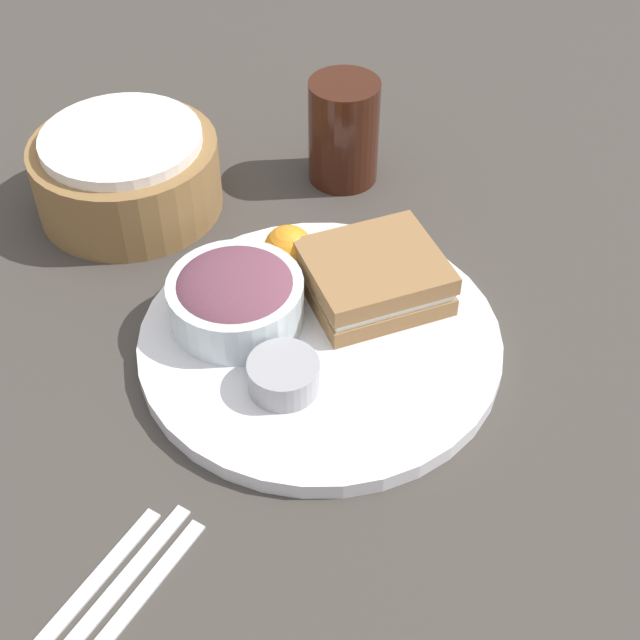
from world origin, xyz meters
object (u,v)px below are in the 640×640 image
at_px(fork, 116,625).
at_px(spoon, 78,600).
at_px(sandwich, 374,277).
at_px(salad_bowl, 236,296).
at_px(knife, 97,612).
at_px(drink_glass, 344,131).
at_px(plate, 320,342).
at_px(dressing_cup, 284,375).
at_px(bread_basket, 127,172).

distance_m(fork, spoon, 0.04).
height_order(sandwich, salad_bowl, salad_bowl).
height_order(knife, spoon, same).
distance_m(drink_glass, spoon, 0.57).
relative_size(plate, sandwich, 2.18).
bearing_deg(fork, salad_bowl, -161.55).
bearing_deg(knife, salad_bowl, -164.83).
bearing_deg(drink_glass, dressing_cup, -139.70).
bearing_deg(dressing_cup, drink_glass, 40.30).
distance_m(salad_bowl, knife, 0.30).
height_order(sandwich, bread_basket, bread_basket).
xyz_separation_m(sandwich, dressing_cup, (-0.14, -0.04, -0.01)).
relative_size(dressing_cup, fork, 0.32).
bearing_deg(bread_basket, drink_glass, -26.72).
bearing_deg(knife, sandwich, 177.84).
relative_size(plate, knife, 1.63).
bearing_deg(knife, bread_basket, -143.21).
bearing_deg(bread_basket, fork, -122.77).
distance_m(sandwich, salad_bowl, 0.13).
bearing_deg(drink_glass, bread_basket, 153.28).
bearing_deg(salad_bowl, dressing_cup, -101.76).
bearing_deg(spoon, bread_basket, -144.95).
bearing_deg(spoon, fork, 90.00).
xyz_separation_m(dressing_cup, fork, (-0.22, -0.09, -0.03)).
bearing_deg(bread_basket, knife, -124.44).
distance_m(plate, drink_glass, 0.28).
xyz_separation_m(drink_glass, spoon, (-0.49, -0.27, -0.06)).
distance_m(salad_bowl, dressing_cup, 0.10).
xyz_separation_m(knife, spoon, (-0.01, 0.02, 0.00)).
xyz_separation_m(salad_bowl, dressing_cup, (-0.02, -0.09, -0.01)).
distance_m(dressing_cup, bread_basket, 0.33).
height_order(salad_bowl, knife, salad_bowl).
height_order(dressing_cup, bread_basket, bread_basket).
xyz_separation_m(dressing_cup, spoon, (-0.23, -0.05, -0.03)).
distance_m(dressing_cup, drink_glass, 0.34).
relative_size(salad_bowl, fork, 0.64).
relative_size(salad_bowl, bread_basket, 0.63).
bearing_deg(bread_basket, sandwich, -72.28).
distance_m(sandwich, bread_basket, 0.30).
bearing_deg(sandwich, dressing_cup, -164.93).
height_order(dressing_cup, spoon, dressing_cup).
relative_size(salad_bowl, spoon, 0.72).
bearing_deg(fork, dressing_cup, -176.94).
bearing_deg(fork, drink_glass, -166.10).
bearing_deg(drink_glass, salad_bowl, -152.46).
relative_size(sandwich, bread_basket, 0.77).
bearing_deg(fork, plate, -176.65).
bearing_deg(drink_glass, spoon, -150.89).
height_order(plate, salad_bowl, salad_bowl).
xyz_separation_m(salad_bowl, bread_basket, (0.03, 0.23, -0.00)).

